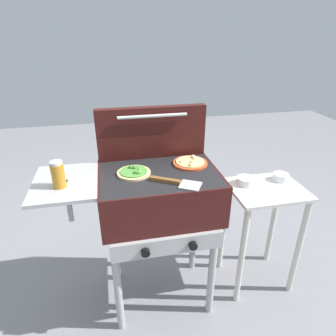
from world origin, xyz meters
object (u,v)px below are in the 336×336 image
(topping_bowl_near, at_px, (246,181))
(topping_bowl_far, at_px, (281,177))
(pizza_cheese, at_px, (190,163))
(grill, at_px, (157,196))
(prep_table, at_px, (262,216))
(pizza_veggie, at_px, (134,172))
(spatula, at_px, (175,182))
(sauce_jar, at_px, (58,175))

(topping_bowl_near, relative_size, topping_bowl_far, 1.16)
(topping_bowl_near, distance_m, topping_bowl_far, 0.24)
(pizza_cheese, relative_size, topping_bowl_far, 2.02)
(grill, distance_m, prep_table, 0.71)
(pizza_veggie, relative_size, topping_bowl_near, 1.58)
(prep_table, relative_size, topping_bowl_far, 7.57)
(spatula, xyz_separation_m, prep_table, (0.60, 0.14, -0.39))
(prep_table, relative_size, topping_bowl_near, 6.53)
(spatula, xyz_separation_m, topping_bowl_far, (0.73, 0.21, -0.16))
(topping_bowl_near, bearing_deg, topping_bowl_far, 0.47)
(pizza_cheese, distance_m, spatula, 0.25)
(sauce_jar, bearing_deg, topping_bowl_far, 5.71)
(sauce_jar, xyz_separation_m, spatula, (0.55, -0.09, -0.06))
(spatula, bearing_deg, grill, 117.43)
(grill, relative_size, topping_bowl_near, 8.62)
(grill, relative_size, prep_table, 1.32)
(sauce_jar, xyz_separation_m, topping_bowl_near, (1.05, 0.13, -0.22))
(pizza_cheese, bearing_deg, prep_table, -7.78)
(grill, relative_size, pizza_veggie, 5.45)
(pizza_veggie, xyz_separation_m, pizza_cheese, (0.32, 0.06, -0.00))
(pizza_cheese, height_order, sauce_jar, sauce_jar)
(spatula, bearing_deg, pizza_cheese, 56.72)
(grill, xyz_separation_m, pizza_cheese, (0.21, 0.07, 0.15))
(pizza_cheese, height_order, topping_bowl_far, pizza_cheese)
(grill, xyz_separation_m, topping_bowl_far, (0.80, 0.08, -0.01))
(prep_table, bearing_deg, spatula, -166.77)
(sauce_jar, relative_size, topping_bowl_near, 1.20)
(grill, distance_m, pizza_cheese, 0.27)
(spatula, height_order, prep_table, spatula)
(spatula, distance_m, topping_bowl_far, 0.78)
(pizza_cheese, bearing_deg, sauce_jar, -170.15)
(topping_bowl_far, bearing_deg, sauce_jar, -174.29)
(topping_bowl_near, bearing_deg, pizza_cheese, -178.89)
(pizza_veggie, relative_size, prep_table, 0.24)
(pizza_veggie, height_order, pizza_cheese, same)
(grill, height_order, pizza_cheese, pizza_cheese)
(pizza_veggie, xyz_separation_m, topping_bowl_near, (0.68, 0.06, -0.16))
(prep_table, bearing_deg, grill, -179.63)
(topping_bowl_near, bearing_deg, pizza_veggie, -174.68)
(pizza_veggie, distance_m, spatula, 0.24)
(grill, bearing_deg, topping_bowl_far, 5.49)
(pizza_veggie, height_order, spatula, pizza_veggie)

